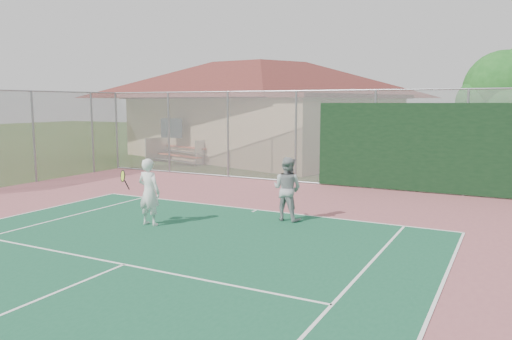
{
  "coord_description": "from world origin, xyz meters",
  "views": [
    {
      "loc": [
        6.42,
        -0.52,
        3.06
      ],
      "look_at": [
        0.48,
        10.89,
        1.32
      ],
      "focal_mm": 35.0,
      "sensor_mm": 36.0,
      "label": 1
    }
  ],
  "objects_px": {
    "clubhouse": "(259,100)",
    "player_white_front": "(149,192)",
    "tree": "(506,93)",
    "player_grey_back": "(287,190)",
    "bleachers": "(185,150)"
  },
  "relations": [
    {
      "from": "clubhouse",
      "to": "player_white_front",
      "type": "xyz_separation_m",
      "value": [
        4.87,
        -15.51,
        -2.35
      ]
    },
    {
      "from": "tree",
      "to": "player_white_front",
      "type": "bearing_deg",
      "value": -120.21
    },
    {
      "from": "clubhouse",
      "to": "tree",
      "type": "distance_m",
      "value": 12.68
    },
    {
      "from": "clubhouse",
      "to": "player_grey_back",
      "type": "relative_size",
      "value": 10.13
    },
    {
      "from": "tree",
      "to": "player_grey_back",
      "type": "relative_size",
      "value": 3.18
    },
    {
      "from": "tree",
      "to": "player_white_front",
      "type": "height_order",
      "value": "tree"
    },
    {
      "from": "bleachers",
      "to": "player_grey_back",
      "type": "xyz_separation_m",
      "value": [
        9.97,
        -9.43,
        0.18
      ]
    },
    {
      "from": "clubhouse",
      "to": "bleachers",
      "type": "distance_m",
      "value": 5.26
    },
    {
      "from": "tree",
      "to": "player_grey_back",
      "type": "height_order",
      "value": "tree"
    },
    {
      "from": "bleachers",
      "to": "player_white_front",
      "type": "bearing_deg",
      "value": -40.99
    },
    {
      "from": "player_white_front",
      "to": "player_grey_back",
      "type": "height_order",
      "value": "player_white_front"
    },
    {
      "from": "clubhouse",
      "to": "player_grey_back",
      "type": "bearing_deg",
      "value": -43.85
    },
    {
      "from": "bleachers",
      "to": "tree",
      "type": "xyz_separation_m",
      "value": [
        14.7,
        1.48,
        2.8
      ]
    },
    {
      "from": "player_grey_back",
      "to": "player_white_front",
      "type": "bearing_deg",
      "value": 41.83
    },
    {
      "from": "player_white_front",
      "to": "player_grey_back",
      "type": "bearing_deg",
      "value": -143.94
    }
  ]
}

